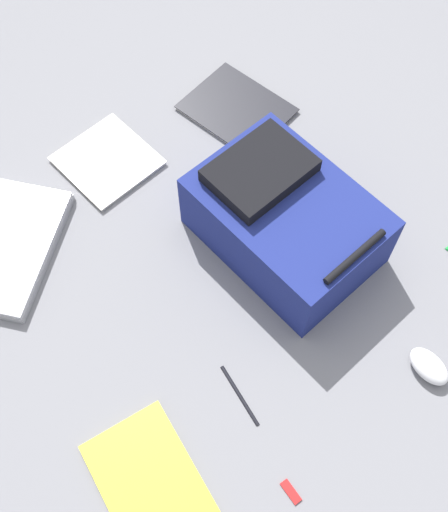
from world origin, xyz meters
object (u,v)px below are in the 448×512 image
Objects in this scene: backpack at (285,219)px; usb_stick at (291,492)px; laptop at (4,246)px; book_blue at (237,109)px; book_red at (107,161)px; book_manual at (150,483)px; pen_black at (240,395)px; computer_mouse at (429,366)px.

backpack is 0.59m from usb_stick.
backpack is 1.03× the size of laptop.
book_blue is at bearing -123.28° from usb_stick.
laptop is at bearing -1.33° from book_blue.
book_red is 0.80× the size of book_blue.
backpack reaches higher than book_blue.
book_manual is (0.05, 0.66, -0.01)m from laptop.
computer_mouse is at bearing 149.02° from pen_black.
usb_stick is (0.40, 0.00, -0.02)m from computer_mouse.
laptop is at bearing -93.92° from book_manual.
book_manual reaches higher than book_blue.
backpack is 1.80× the size of book_red.
book_blue is (-0.71, 0.02, -0.01)m from laptop.
backpack is at bearing -144.37° from pen_black.
pen_black is 0.22m from usb_stick.
computer_mouse reaches higher than book_manual.
usb_stick is at bearing 50.40° from backpack.
usb_stick is (0.05, 0.22, -0.00)m from pen_black.
backpack is at bearing 143.35° from laptop.
book_manual is 0.99× the size of book_blue.
pen_black is at bearing 50.91° from book_blue.
computer_mouse is (-0.23, 0.90, 0.02)m from book_red.
book_manual is 6.03× the size of usb_stick.
laptop reaches higher than book_blue.
book_blue is 0.99m from usb_stick.
laptop is at bearing -71.67° from pen_black.
book_manual is 0.81m from book_red.
book_manual is 0.28m from usb_stick.
book_blue is 6.08× the size of usb_stick.
pen_black and usb_stick have the same top height.
book_manual is 0.99m from book_blue.
usb_stick is (-0.16, 0.85, -0.01)m from laptop.
book_blue is 2.03× the size of pen_black.
pen_black is (-0.21, 0.63, -0.01)m from laptop.
backpack reaches higher than laptop.
book_red reaches higher than pen_black.
backpack reaches higher than usb_stick.
book_red is 2.47× the size of computer_mouse.
computer_mouse is at bearing 80.00° from book_blue.
book_blue is 0.79m from pen_black.
book_blue is at bearing 168.51° from book_red.
laptop is at bearing -36.65° from backpack.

